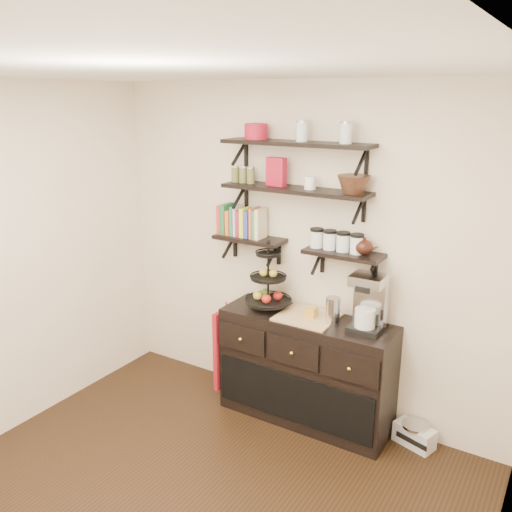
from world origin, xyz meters
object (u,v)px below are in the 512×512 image
(fruit_stand, at_px, (269,287))
(coffee_maker, at_px, (368,304))
(sideboard, at_px, (306,369))
(radio, at_px, (414,435))

(fruit_stand, distance_m, coffee_maker, 0.84)
(sideboard, relative_size, coffee_maker, 3.18)
(sideboard, distance_m, radio, 0.96)
(sideboard, height_order, fruit_stand, fruit_stand)
(fruit_stand, distance_m, radio, 1.60)
(radio, bearing_deg, fruit_stand, -157.30)
(fruit_stand, height_order, radio, fruit_stand)
(sideboard, distance_m, coffee_maker, 0.81)
(sideboard, relative_size, fruit_stand, 2.53)
(coffee_maker, bearing_deg, fruit_stand, -179.01)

